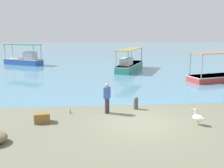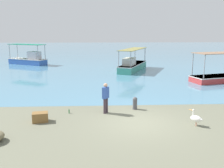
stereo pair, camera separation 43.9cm
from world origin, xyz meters
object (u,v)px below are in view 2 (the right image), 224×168
pelican (196,118)px  fishing_boat_outer (132,65)px  fishing_boat_center (29,59)px  fishing_boat_far_right (217,76)px  mooring_bollard (135,103)px  fisherman_standing (106,97)px  glass_bottle (69,111)px  cargo_crate (40,117)px

pelican → fishing_boat_outer: bearing=92.7°
fishing_boat_center → fishing_boat_far_right: bearing=-32.8°
fishing_boat_far_right → pelican: size_ratio=6.34×
mooring_bollard → fisherman_standing: 1.89m
fishing_boat_center → fisherman_standing: 23.67m
glass_bottle → mooring_bollard: bearing=8.7°
fishing_boat_center → pelican: (14.33, -23.54, -0.31)m
fishing_boat_far_right → fishing_boat_center: fishing_boat_center is taller
cargo_crate → glass_bottle: size_ratio=2.81×
mooring_bollard → glass_bottle: 3.79m
fishing_boat_far_right → fishing_boat_center: 24.12m
fishing_boat_outer → glass_bottle: 16.13m
mooring_bollard → fishing_boat_far_right: bearing=42.3°
fisherman_standing → glass_bottle: bearing=178.7°
mooring_bollard → glass_bottle: (-3.73, -0.57, -0.28)m
fishing_boat_outer → fishing_boat_far_right: bearing=-45.3°
mooring_bollard → cargo_crate: bearing=-160.0°
fishing_boat_far_right → mooring_bollard: fishing_boat_far_right is taller
fisherman_standing → cargo_crate: size_ratio=2.23×
fishing_boat_outer → glass_bottle: bearing=-109.8°
fishing_boat_outer → fishing_boat_center: 14.85m
fishing_boat_far_right → fisherman_standing: bearing=-140.7°
fishing_boat_center → glass_bottle: (8.05, -21.37, -0.58)m
fishing_boat_far_right → cargo_crate: fishing_boat_far_right is taller
pelican → glass_bottle: 6.65m
mooring_bollard → cargo_crate: size_ratio=0.96×
fishing_boat_outer → glass_bottle: (-5.45, -15.17, -0.53)m
cargo_crate → glass_bottle: cargo_crate is taller
pelican → glass_bottle: size_ratio=2.96×
fishing_boat_far_right → mooring_bollard: bearing=-137.7°
mooring_bollard → glass_bottle: mooring_bollard is taller
pelican → cargo_crate: (-7.56, 0.91, -0.14)m
fishing_boat_outer → mooring_bollard: (-1.71, -14.60, -0.24)m
fishing_boat_center → pelican: 27.56m
mooring_bollard → pelican: bearing=-47.1°
glass_bottle → pelican: bearing=-19.1°
fishing_boat_far_right → fisherman_standing: fishing_boat_far_right is taller
fishing_boat_outer → glass_bottle: size_ratio=25.74×
mooring_bollard → fisherman_standing: size_ratio=0.43×
fishing_boat_far_right → glass_bottle: (-12.23, -8.31, -0.38)m
fisherman_standing → cargo_crate: bearing=-159.9°
fishing_boat_far_right → cargo_crate: (-13.51, -9.56, -0.25)m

